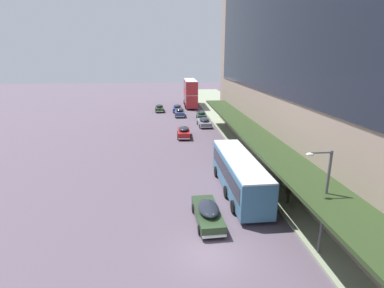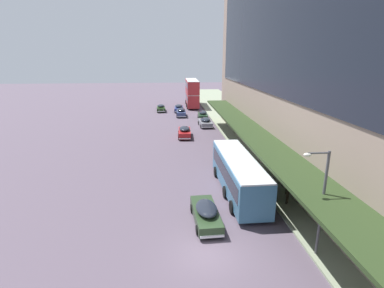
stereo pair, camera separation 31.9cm
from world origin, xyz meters
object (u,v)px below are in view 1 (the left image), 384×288
(sedan_oncoming_front, at_px, (184,132))
(sedan_oncoming_rear, at_px, (180,112))
(sedan_second_near, at_px, (201,115))
(street_lamp, at_px, (323,195))
(transit_bus_kerbside_front, at_px, (190,92))
(sedan_second_mid, at_px, (159,108))
(sedan_far_back, at_px, (204,122))
(sedan_lead_near, at_px, (177,108))
(transit_bus_kerbside_rear, at_px, (239,173))
(pedestrian_at_kerb, at_px, (289,191))
(sedan_trailing_near, at_px, (208,213))

(sedan_oncoming_front, relative_size, sedan_oncoming_rear, 1.05)
(sedan_second_near, relative_size, street_lamp, 0.70)
(transit_bus_kerbside_front, xyz_separation_m, sedan_oncoming_rear, (-3.15, -11.76, -2.50))
(sedan_second_mid, height_order, sedan_far_back, sedan_far_back)
(sedan_lead_near, xyz_separation_m, sedan_oncoming_rear, (0.22, -5.17, 0.04))
(transit_bus_kerbside_rear, bearing_deg, sedan_oncoming_rear, 95.22)
(sedan_oncoming_front, bearing_deg, pedestrian_at_kerb, -72.23)
(sedan_trailing_near, bearing_deg, sedan_oncoming_front, 90.24)
(sedan_second_near, height_order, sedan_far_back, sedan_second_near)
(sedan_lead_near, height_order, sedan_oncoming_rear, sedan_oncoming_rear)
(sedan_oncoming_rear, height_order, pedestrian_at_kerb, pedestrian_at_kerb)
(transit_bus_kerbside_rear, relative_size, sedan_lead_near, 2.44)
(transit_bus_kerbside_front, height_order, transit_bus_kerbside_rear, transit_bus_kerbside_front)
(sedan_oncoming_front, xyz_separation_m, pedestrian_at_kerb, (6.82, -21.29, 0.39))
(sedan_oncoming_front, distance_m, street_lamp, 28.30)
(sedan_second_mid, xyz_separation_m, sedan_oncoming_rear, (3.99, -5.86, 0.08))
(pedestrian_at_kerb, bearing_deg, sedan_second_near, 94.47)
(transit_bus_kerbside_rear, bearing_deg, sedan_oncoming_front, 100.39)
(sedan_second_near, bearing_deg, transit_bus_kerbside_rear, -91.34)
(pedestrian_at_kerb, bearing_deg, street_lamp, -98.16)
(sedan_oncoming_front, relative_size, sedan_lead_near, 1.02)
(transit_bus_kerbside_front, xyz_separation_m, sedan_oncoming_front, (-3.44, -27.44, -2.52))
(sedan_trailing_near, bearing_deg, street_lamp, -35.71)
(sedan_oncoming_front, bearing_deg, street_lamp, -77.83)
(sedan_trailing_near, height_order, street_lamp, street_lamp)
(transit_bus_kerbside_front, distance_m, sedan_trailing_near, 50.92)
(pedestrian_at_kerb, bearing_deg, sedan_second_mid, 103.80)
(sedan_oncoming_front, xyz_separation_m, sedan_second_mid, (-3.70, 21.53, -0.06))
(sedan_second_mid, xyz_separation_m, sedan_far_back, (7.59, -14.78, 0.01))
(sedan_oncoming_rear, bearing_deg, sedan_second_near, -38.98)
(sedan_far_back, bearing_deg, sedan_trailing_near, -97.19)
(sedan_second_near, bearing_deg, sedan_second_mid, 131.19)
(sedan_far_back, bearing_deg, sedan_oncoming_rear, 111.93)
(sedan_far_back, bearing_deg, sedan_lead_near, 105.16)
(sedan_oncoming_front, height_order, sedan_far_back, sedan_oncoming_front)
(sedan_trailing_near, xyz_separation_m, sedan_oncoming_rear, (0.20, 38.99, 0.06))
(sedan_second_mid, bearing_deg, sedan_trailing_near, -85.16)
(transit_bus_kerbside_rear, relative_size, sedan_second_near, 2.49)
(sedan_second_near, height_order, sedan_oncoming_rear, sedan_oncoming_rear)
(transit_bus_kerbside_rear, height_order, sedan_oncoming_front, transit_bus_kerbside_rear)
(sedan_second_near, xyz_separation_m, street_lamp, (1.76, -40.04, 3.09))
(sedan_far_back, bearing_deg, pedestrian_at_kerb, -84.03)
(sedan_oncoming_front, height_order, sedan_trailing_near, sedan_oncoming_front)
(sedan_oncoming_front, distance_m, sedan_second_mid, 21.85)
(sedan_trailing_near, relative_size, sedan_oncoming_rear, 1.13)
(pedestrian_at_kerb, bearing_deg, transit_bus_kerbside_front, 93.96)
(transit_bus_kerbside_front, relative_size, sedan_lead_near, 2.43)
(pedestrian_at_kerb, bearing_deg, sedan_oncoming_rear, 100.01)
(transit_bus_kerbside_front, distance_m, street_lamp, 55.00)
(transit_bus_kerbside_front, bearing_deg, sedan_trailing_near, -93.77)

